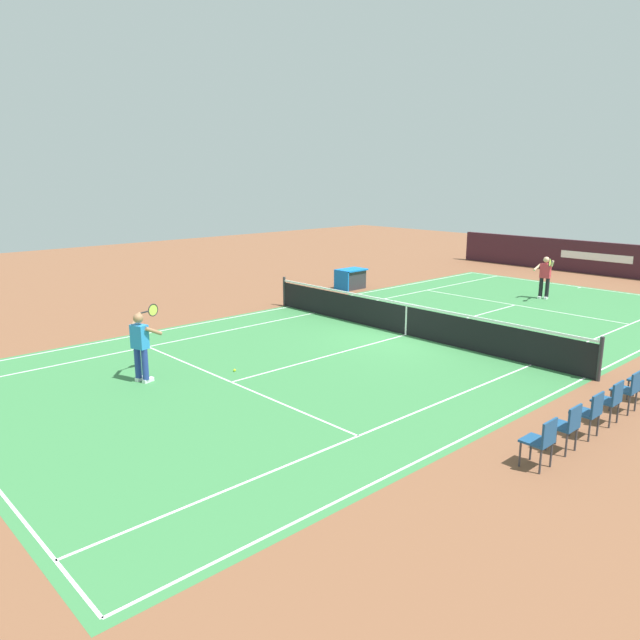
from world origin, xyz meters
TOP-DOWN VIEW (x-y plane):
  - ground_plane at (0.00, 0.00)m, footprint 60.00×60.00m
  - court_slab at (0.00, 0.00)m, footprint 24.20×11.40m
  - court_line_markings at (0.00, 0.00)m, footprint 23.85×11.05m
  - tennis_net at (0.00, 0.00)m, footprint 0.10×11.70m
  - stadium_barrier at (-15.90, -0.00)m, footprint 0.26×17.00m
  - tennis_player_near at (7.88, -1.46)m, footprint 0.98×0.87m
  - tennis_player_far at (-8.33, 0.11)m, footprint 1.01×0.84m
  - tennis_ball at (5.88, -0.61)m, footprint 0.07×0.07m
  - spectator_chair_2 at (1.52, 7.02)m, footprint 0.44×0.44m
  - spectator_chair_3 at (2.42, 7.02)m, footprint 0.44×0.44m
  - spectator_chair_4 at (3.32, 7.02)m, footprint 0.44×0.44m
  - spectator_chair_5 at (4.22, 7.02)m, footprint 0.44×0.44m
  - spectator_chair_6 at (5.12, 7.02)m, footprint 0.44×0.44m
  - equipment_cart_tarped at (-4.27, -6.54)m, footprint 1.25×0.84m

SIDE VIEW (x-z plane):
  - ground_plane at x=0.00m, z-range 0.00..0.00m
  - court_slab at x=0.00m, z-range 0.00..0.00m
  - court_line_markings at x=0.00m, z-range 0.00..0.01m
  - tennis_ball at x=5.88m, z-range 0.00..0.07m
  - equipment_cart_tarped at x=-4.27m, z-range 0.01..0.86m
  - tennis_net at x=0.00m, z-range -0.05..1.03m
  - spectator_chair_2 at x=1.52m, z-range 0.08..0.96m
  - spectator_chair_3 at x=2.42m, z-range 0.08..0.96m
  - spectator_chair_4 at x=3.32m, z-range 0.08..0.96m
  - spectator_chair_5 at x=4.22m, z-range 0.08..0.96m
  - spectator_chair_6 at x=5.12m, z-range 0.08..0.96m
  - stadium_barrier at x=-15.90m, z-range 0.00..1.59m
  - tennis_player_far at x=-8.33m, z-range 0.08..1.78m
  - tennis_player_near at x=7.88m, z-range 0.08..1.78m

